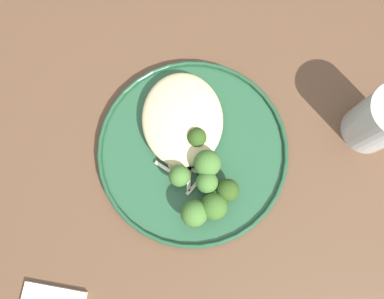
{
  "coord_description": "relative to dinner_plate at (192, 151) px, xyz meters",
  "views": [
    {
      "loc": [
        0.08,
        -0.01,
        1.34
      ],
      "look_at": [
        -0.04,
        -0.0,
        0.76
      ],
      "focal_mm": 37.0,
      "sensor_mm": 36.0,
      "label": 1
    }
  ],
  "objects": [
    {
      "name": "water_glass",
      "position": [
        -0.02,
        0.27,
        0.04
      ],
      "size": [
        0.08,
        0.08,
        0.11
      ],
      "color": "silver",
      "rests_on": "wooden_dining_table"
    },
    {
      "name": "seared_scallop_left_edge",
      "position": [
        -0.09,
        -0.04,
        0.01
      ],
      "size": [
        0.03,
        0.03,
        0.01
      ],
      "color": "#E5C689",
      "rests_on": "dinner_plate"
    },
    {
      "name": "broccoli_floret_split_head",
      "position": [
        0.1,
        -0.0,
        0.03
      ],
      "size": [
        0.04,
        0.04,
        0.05
      ],
      "color": "#89A356",
      "rests_on": "dinner_plate"
    },
    {
      "name": "broccoli_floret_right_tilted",
      "position": [
        0.03,
        0.02,
        0.04
      ],
      "size": [
        0.04,
        0.04,
        0.06
      ],
      "color": "#7A994C",
      "rests_on": "dinner_plate"
    },
    {
      "name": "noodle_bed",
      "position": [
        -0.05,
        -0.01,
        0.02
      ],
      "size": [
        0.15,
        0.12,
        0.03
      ],
      "color": "beige",
      "rests_on": "dinner_plate"
    },
    {
      "name": "broccoli_floret_center_pile",
      "position": [
        0.09,
        0.02,
        0.03
      ],
      "size": [
        0.04,
        0.04,
        0.05
      ],
      "color": "#89A356",
      "rests_on": "dinner_plate"
    },
    {
      "name": "broccoli_floret_rear_charred",
      "position": [
        0.07,
        0.05,
        0.03
      ],
      "size": [
        0.03,
        0.03,
        0.05
      ],
      "color": "#7A994C",
      "rests_on": "dinner_plate"
    },
    {
      "name": "dinner_plate",
      "position": [
        0.0,
        0.0,
        0.0
      ],
      "size": [
        0.29,
        0.29,
        0.02
      ],
      "color": "#235133",
      "rests_on": "wooden_dining_table"
    },
    {
      "name": "seared_scallop_tiny_bay",
      "position": [
        -0.08,
        0.02,
        0.01
      ],
      "size": [
        0.03,
        0.03,
        0.02
      ],
      "color": "beige",
      "rests_on": "dinner_plate"
    },
    {
      "name": "broccoli_floret_beside_noodles",
      "position": [
        0.04,
        -0.02,
        0.03
      ],
      "size": [
        0.03,
        0.03,
        0.05
      ],
      "color": "#89A356",
      "rests_on": "dinner_plate"
    },
    {
      "name": "seared_scallop_front_small",
      "position": [
        -0.01,
        0.02,
        0.01
      ],
      "size": [
        0.03,
        0.03,
        0.02
      ],
      "color": "beige",
      "rests_on": "dinner_plate"
    },
    {
      "name": "seared_scallop_right_edge",
      "position": [
        -0.05,
        -0.01,
        0.01
      ],
      "size": [
        0.02,
        0.02,
        0.02
      ],
      "color": "beige",
      "rests_on": "dinner_plate"
    },
    {
      "name": "onion_sliver_pale_crescent",
      "position": [
        0.05,
        0.0,
        0.01
      ],
      "size": [
        0.03,
        0.03,
        0.0
      ],
      "primitive_type": "cube",
      "rotation": [
        0.0,
        0.0,
        5.49
      ],
      "color": "silver",
      "rests_on": "dinner_plate"
    },
    {
      "name": "seared_scallop_half_hidden",
      "position": [
        -0.04,
        -0.03,
        0.01
      ],
      "size": [
        0.03,
        0.03,
        0.02
      ],
      "color": "#DBB77A",
      "rests_on": "dinner_plate"
    },
    {
      "name": "wooden_dining_table",
      "position": [
        0.04,
        0.0,
        -0.09
      ],
      "size": [
        1.4,
        1.0,
        0.74
      ],
      "color": "brown",
      "rests_on": "ground"
    },
    {
      "name": "seared_scallop_large_seared",
      "position": [
        0.02,
        -0.02,
        0.01
      ],
      "size": [
        0.03,
        0.03,
        0.01
      ],
      "color": "#E5C689",
      "rests_on": "dinner_plate"
    },
    {
      "name": "broccoli_floret_small_sprig",
      "position": [
        0.05,
        0.02,
        0.03
      ],
      "size": [
        0.03,
        0.03,
        0.05
      ],
      "color": "#7A994C",
      "rests_on": "dinner_plate"
    },
    {
      "name": "onion_sliver_curled_piece",
      "position": [
        0.03,
        -0.04,
        0.01
      ],
      "size": [
        0.03,
        0.04,
        0.0
      ],
      "primitive_type": "cube",
      "rotation": [
        0.0,
        0.0,
        4.07
      ],
      "color": "silver",
      "rests_on": "dinner_plate"
    },
    {
      "name": "onion_sliver_long_sliver",
      "position": [
        0.02,
        -0.02,
        0.01
      ],
      "size": [
        0.04,
        0.05,
        0.0
      ],
      "primitive_type": "cube",
      "rotation": [
        0.0,
        0.0,
        4.06
      ],
      "color": "silver",
      "rests_on": "dinner_plate"
    },
    {
      "name": "onion_sliver_short_strip",
      "position": [
        0.03,
        -0.01,
        0.01
      ],
      "size": [
        0.05,
        0.01,
        0.0
      ],
      "primitive_type": "cube",
      "rotation": [
        0.0,
        0.0,
        6.14
      ],
      "color": "silver",
      "rests_on": "dinner_plate"
    },
    {
      "name": "ground",
      "position": [
        0.04,
        0.0,
        -0.75
      ],
      "size": [
        6.0,
        6.0,
        0.0
      ],
      "primitive_type": "plane",
      "color": "#665B51"
    },
    {
      "name": "broccoli_floret_near_rim",
      "position": [
        -0.01,
        0.01,
        0.03
      ],
      "size": [
        0.03,
        0.03,
        0.04
      ],
      "color": "#89A356",
      "rests_on": "dinner_plate"
    }
  ]
}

